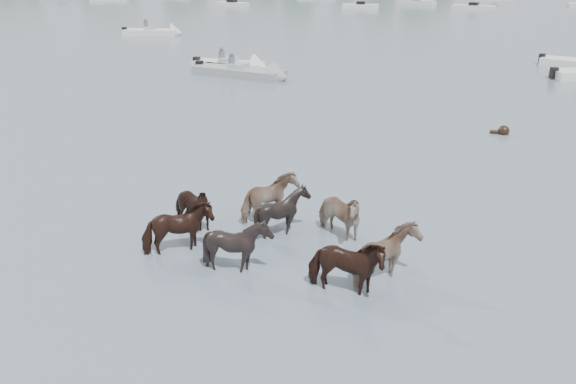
# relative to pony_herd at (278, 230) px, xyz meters

# --- Properties ---
(ground) EXTENTS (400.00, 400.00, 0.00)m
(ground) POSITION_rel_pony_herd_xyz_m (-0.63, -1.94, -0.56)
(ground) COLOR #4A5B6B
(ground) RESTS_ON ground
(pony_herd) EXTENTS (6.69, 4.43, 1.42)m
(pony_herd) POSITION_rel_pony_herd_xyz_m (0.00, 0.00, 0.00)
(pony_herd) COLOR black
(pony_herd) RESTS_ON ground
(swimming_pony) EXTENTS (0.72, 0.44, 0.44)m
(swimming_pony) POSITION_rel_pony_herd_xyz_m (5.50, 11.89, -0.46)
(swimming_pony) COLOR black
(swimming_pony) RESTS_ON ground
(motorboat_a) EXTENTS (4.82, 1.83, 1.92)m
(motorboat_a) POSITION_rel_pony_herd_xyz_m (-8.86, 21.77, -0.33)
(motorboat_a) COLOR silver
(motorboat_a) RESTS_ON ground
(motorboat_b) EXTENTS (6.08, 2.87, 1.92)m
(motorboat_b) POSITION_rel_pony_herd_xyz_m (-7.51, 19.87, -0.33)
(motorboat_b) COLOR gray
(motorboat_b) RESTS_ON ground
(motorboat_f) EXTENTS (5.11, 2.63, 1.92)m
(motorboat_f) POSITION_rel_pony_herd_xyz_m (-20.71, 35.00, -0.33)
(motorboat_f) COLOR silver
(motorboat_f) RESTS_ON ground
(distant_flotilla) EXTENTS (109.08, 27.43, 0.93)m
(distant_flotilla) POSITION_rel_pony_herd_xyz_m (-2.48, 72.68, -0.30)
(distant_flotilla) COLOR gray
(distant_flotilla) RESTS_ON ground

